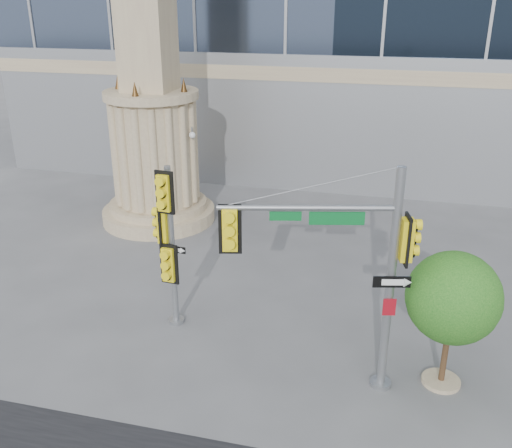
# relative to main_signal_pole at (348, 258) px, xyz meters

# --- Properties ---
(ground) EXTENTS (120.00, 120.00, 0.00)m
(ground) POSITION_rel_main_signal_pole_xyz_m (-2.14, -0.39, -3.26)
(ground) COLOR #545456
(ground) RESTS_ON ground
(monument) EXTENTS (4.40, 4.40, 16.60)m
(monument) POSITION_rel_main_signal_pole_xyz_m (-8.14, 8.61, 2.26)
(monument) COLOR tan
(monument) RESTS_ON ground
(main_signal_pole) EXTENTS (4.02, 1.28, 5.26)m
(main_signal_pole) POSITION_rel_main_signal_pole_xyz_m (0.00, 0.00, 0.00)
(main_signal_pole) COLOR slate
(main_signal_pole) RESTS_ON ground
(secondary_signal_pole) EXTENTS (0.77, 0.62, 4.48)m
(secondary_signal_pole) POSITION_rel_main_signal_pole_xyz_m (-4.72, 1.52, -0.63)
(secondary_signal_pole) COLOR slate
(secondary_signal_pole) RESTS_ON ground
(street_tree) EXTENTS (2.12, 2.07, 3.30)m
(street_tree) POSITION_rel_main_signal_pole_xyz_m (2.33, 0.67, -1.09)
(street_tree) COLOR tan
(street_tree) RESTS_ON ground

